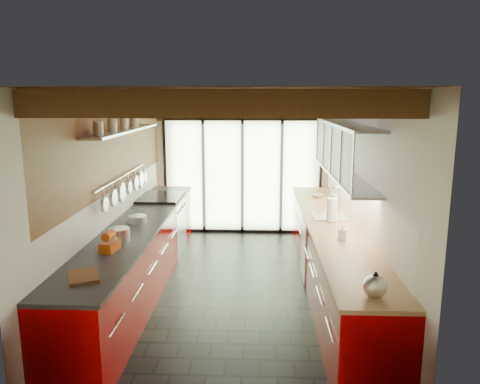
{
  "coord_description": "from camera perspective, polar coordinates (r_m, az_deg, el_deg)",
  "views": [
    {
      "loc": [
        0.31,
        -5.87,
        2.53
      ],
      "look_at": [
        0.05,
        0.4,
        1.25
      ],
      "focal_mm": 35.0,
      "sensor_mm": 36.0,
      "label": 1
    }
  ],
  "objects": [
    {
      "name": "ground",
      "position": [
        6.4,
        -0.63,
        -11.76
      ],
      "size": [
        5.5,
        5.5,
        0.0
      ],
      "primitive_type": "plane",
      "color": "black",
      "rests_on": "ground"
    },
    {
      "name": "room_shell",
      "position": [
        5.94,
        -0.66,
        3.05
      ],
      "size": [
        5.5,
        5.5,
        5.5
      ],
      "color": "silver",
      "rests_on": "ground"
    },
    {
      "name": "ceiling_beams",
      "position": [
        6.26,
        -0.49,
        10.9
      ],
      "size": [
        3.14,
        5.06,
        4.9
      ],
      "color": "#593316",
      "rests_on": "ground"
    },
    {
      "name": "glass_door",
      "position": [
        8.61,
        0.29,
        5.73
      ],
      "size": [
        2.95,
        0.1,
        2.9
      ],
      "color": "#C6EAAD",
      "rests_on": "ground"
    },
    {
      "name": "left_counter",
      "position": [
        6.42,
        -12.17,
        -7.53
      ],
      "size": [
        0.68,
        5.0,
        0.92
      ],
      "color": "#940000",
      "rests_on": "ground"
    },
    {
      "name": "range_stove",
      "position": [
        7.77,
        -9.53,
        -4.01
      ],
      "size": [
        0.66,
        0.9,
        0.97
      ],
      "color": "silver",
      "rests_on": "ground"
    },
    {
      "name": "right_counter",
      "position": [
        6.3,
        11.13,
        -7.87
      ],
      "size": [
        0.68,
        5.0,
        0.92
      ],
      "color": "#940000",
      "rests_on": "ground"
    },
    {
      "name": "sink_assembly",
      "position": [
        6.54,
        10.9,
        -2.58
      ],
      "size": [
        0.45,
        0.52,
        0.43
      ],
      "color": "silver",
      "rests_on": "right_counter"
    },
    {
      "name": "upper_cabinets_right",
      "position": [
        6.31,
        12.62,
        5.06
      ],
      "size": [
        0.34,
        3.0,
        3.0
      ],
      "color": "silver",
      "rests_on": "ground"
    },
    {
      "name": "left_wall_fixtures",
      "position": [
        6.46,
        -13.72,
        4.57
      ],
      "size": [
        0.28,
        2.6,
        0.96
      ],
      "color": "silver",
      "rests_on": "ground"
    },
    {
      "name": "stand_mixer",
      "position": [
        5.19,
        -15.58,
        -5.98
      ],
      "size": [
        0.18,
        0.26,
        0.22
      ],
      "color": "#CF4B10",
      "rests_on": "left_counter"
    },
    {
      "name": "pot_large",
      "position": [
        5.48,
        -14.55,
        -5.08
      ],
      "size": [
        0.24,
        0.24,
        0.16
      ],
      "primitive_type": "cylinder",
      "rotation": [
        0.0,
        0.0,
        -0.0
      ],
      "color": "silver",
      "rests_on": "left_counter"
    },
    {
      "name": "pot_small",
      "position": [
        6.24,
        -12.4,
        -3.25
      ],
      "size": [
        0.27,
        0.27,
        0.09
      ],
      "primitive_type": "cylinder",
      "rotation": [
        0.0,
        0.0,
        0.14
      ],
      "color": "silver",
      "rests_on": "left_counter"
    },
    {
      "name": "cutting_board",
      "position": [
        4.53,
        -18.53,
        -9.73
      ],
      "size": [
        0.38,
        0.43,
        0.03
      ],
      "primitive_type": "cube",
      "rotation": [
        0.0,
        0.0,
        0.42
      ],
      "color": "brown",
      "rests_on": "left_counter"
    },
    {
      "name": "kettle",
      "position": [
        4.05,
        16.15,
        -10.81
      ],
      "size": [
        0.22,
        0.26,
        0.23
      ],
      "color": "silver",
      "rests_on": "right_counter"
    },
    {
      "name": "paper_towel",
      "position": [
        6.25,
        11.14,
        -2.16
      ],
      "size": [
        0.16,
        0.16,
        0.37
      ],
      "color": "white",
      "rests_on": "right_counter"
    },
    {
      "name": "soap_bottle",
      "position": [
        5.49,
        12.37,
        -4.81
      ],
      "size": [
        0.08,
        0.09,
        0.18
      ],
      "primitive_type": "imported",
      "rotation": [
        0.0,
        0.0,
        -0.03
      ],
      "color": "silver",
      "rests_on": "right_counter"
    },
    {
      "name": "bowl",
      "position": [
        7.75,
        9.42,
        -0.44
      ],
      "size": [
        0.24,
        0.24,
        0.05
      ],
      "primitive_type": "imported",
      "rotation": [
        0.0,
        0.0,
        -0.38
      ],
      "color": "silver",
      "rests_on": "right_counter"
    }
  ]
}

